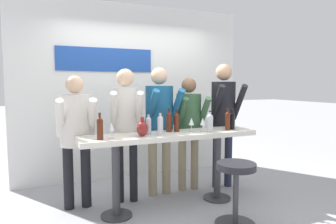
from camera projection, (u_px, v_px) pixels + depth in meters
ground_plane at (170, 207)px, 3.71m from camera, size 40.00×40.00×0.00m
back_wall at (135, 91)px, 4.92m from camera, size 3.78×0.12×2.79m
tasting_table at (170, 147)px, 3.64m from camera, size 2.18×0.49×0.93m
bar_stool at (236, 184)px, 3.18m from camera, size 0.44×0.44×0.69m
person_far_left at (76, 128)px, 3.60m from camera, size 0.46×0.54×1.62m
person_left at (126, 120)px, 3.78m from camera, size 0.46×0.57×1.71m
person_center_left at (160, 117)px, 4.04m from camera, size 0.46×0.56×1.74m
person_center at (189, 121)px, 4.23m from camera, size 0.44×0.54×1.61m
person_center_right at (223, 111)px, 4.34m from camera, size 0.47×0.60×1.81m
wine_bottle_0 at (100, 127)px, 3.18m from camera, size 0.07×0.07×0.29m
wine_bottle_1 at (210, 122)px, 3.71m from camera, size 0.08×0.08×0.26m
wine_bottle_2 at (169, 121)px, 3.71m from camera, size 0.07×0.07×0.29m
wine_bottle_3 at (232, 120)px, 3.91m from camera, size 0.07×0.07×0.27m
wine_bottle_4 at (228, 120)px, 3.85m from camera, size 0.06×0.06×0.29m
wine_bottle_5 at (177, 121)px, 3.72m from camera, size 0.07×0.07×0.28m
wine_bottle_6 at (148, 125)px, 3.51m from camera, size 0.06×0.06×0.25m
wine_bottle_7 at (160, 124)px, 3.46m from camera, size 0.07×0.07×0.28m
wine_glass_0 at (203, 122)px, 3.69m from camera, size 0.07×0.07×0.18m
wine_glass_1 at (191, 122)px, 3.70m from camera, size 0.07×0.07×0.18m
wine_glass_2 at (111, 127)px, 3.24m from camera, size 0.07×0.07×0.18m
decorative_vase at (142, 128)px, 3.40m from camera, size 0.13×0.13×0.22m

